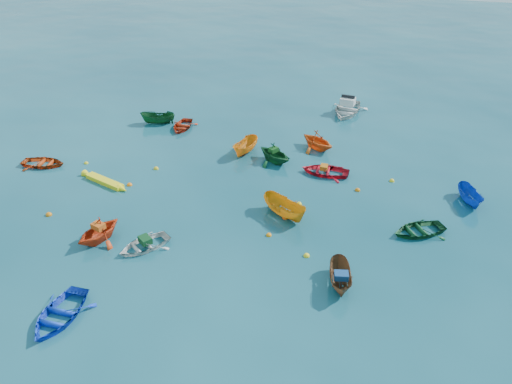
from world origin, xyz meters
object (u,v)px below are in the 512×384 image
(dinghy_white_near, at_px, (144,248))
(kayak_yellow, at_px, (105,183))
(motorboat_white, at_px, (347,113))
(dinghy_blue_sw, at_px, (60,318))

(dinghy_white_near, bearing_deg, kayak_yellow, 171.26)
(dinghy_white_near, bearing_deg, motorboat_white, 105.91)
(dinghy_white_near, relative_size, kayak_yellow, 0.74)
(dinghy_blue_sw, height_order, motorboat_white, motorboat_white)
(dinghy_blue_sw, xyz_separation_m, motorboat_white, (8.29, 28.13, 0.00))
(dinghy_white_near, xyz_separation_m, motorboat_white, (7.24, 22.37, 0.00))
(motorboat_white, bearing_deg, dinghy_blue_sw, -101.79)
(dinghy_blue_sw, relative_size, kayak_yellow, 0.89)
(dinghy_blue_sw, xyz_separation_m, dinghy_white_near, (1.05, 5.76, 0.00))
(dinghy_blue_sw, distance_m, motorboat_white, 29.32)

